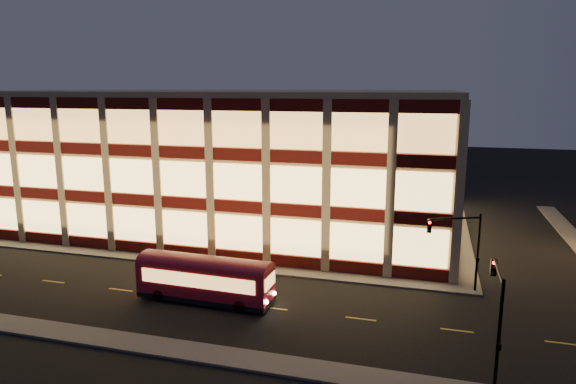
% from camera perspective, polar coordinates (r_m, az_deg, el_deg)
% --- Properties ---
extents(ground, '(200.00, 200.00, 0.00)m').
position_cam_1_polar(ground, '(44.85, -11.67, -8.06)').
color(ground, black).
rests_on(ground, ground).
extents(sidewalk_office_south, '(54.00, 2.00, 0.15)m').
position_cam_1_polar(sidewalk_office_south, '(47.05, -14.39, -7.15)').
color(sidewalk_office_south, '#514F4C').
rests_on(sidewalk_office_south, ground).
extents(sidewalk_office_east, '(2.00, 30.00, 0.15)m').
position_cam_1_polar(sidewalk_office_east, '(56.40, 18.42, -4.25)').
color(sidewalk_office_east, '#514F4C').
rests_on(sidewalk_office_east, ground).
extents(sidewalk_tower_west, '(2.00, 30.00, 0.15)m').
position_cam_1_polar(sidewalk_tower_west, '(58.05, 29.35, -4.73)').
color(sidewalk_tower_west, '#514F4C').
rests_on(sidewalk_tower_west, ground).
extents(sidewalk_near, '(100.00, 2.00, 0.15)m').
position_cam_1_polar(sidewalk_near, '(34.76, -21.86, -14.54)').
color(sidewalk_near, '#514F4C').
rests_on(sidewalk_near, ground).
extents(office_building, '(50.45, 30.45, 14.50)m').
position_cam_1_polar(office_building, '(59.34, -6.97, 4.10)').
color(office_building, tan).
rests_on(office_building, ground).
extents(traffic_signal_far, '(3.79, 1.87, 6.00)m').
position_cam_1_polar(traffic_signal_far, '(39.15, 18.61, -5.02)').
color(traffic_signal_far, black).
rests_on(traffic_signal_far, ground).
extents(traffic_signal_near, '(0.32, 4.45, 6.00)m').
position_cam_1_polar(traffic_signal_near, '(28.64, 22.22, -11.41)').
color(traffic_signal_near, black).
rests_on(traffic_signal_near, ground).
extents(trolley_bus, '(9.76, 2.82, 3.28)m').
position_cam_1_polar(trolley_bus, '(37.05, -9.21, -9.24)').
color(trolley_bus, maroon).
rests_on(trolley_bus, ground).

